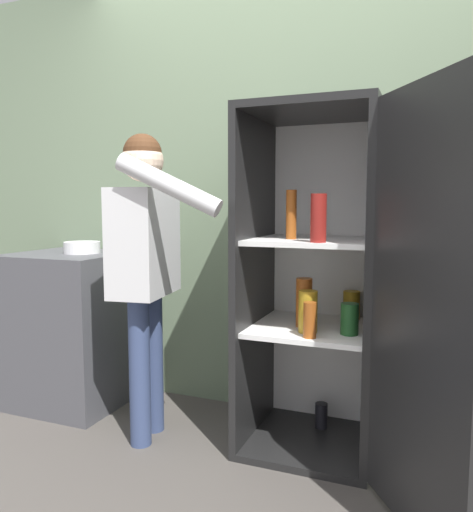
{
  "coord_description": "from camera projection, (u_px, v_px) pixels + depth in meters",
  "views": [
    {
      "loc": [
        0.75,
        -1.74,
        1.21
      ],
      "look_at": [
        -0.2,
        0.62,
        0.94
      ],
      "focal_mm": 35.0,
      "sensor_mm": 36.0,
      "label": 1
    }
  ],
  "objects": [
    {
      "name": "person",
      "position": [
        146.0,
        249.0,
        2.48
      ],
      "size": [
        0.64,
        0.54,
        1.54
      ],
      "color": "#384770",
      "rests_on": "ground_plane"
    },
    {
      "name": "wall_back",
      "position": [
        293.0,
        191.0,
        2.78
      ],
      "size": [
        7.0,
        0.06,
        2.55
      ],
      "color": "gray",
      "rests_on": "ground_plane"
    },
    {
      "name": "refrigerator",
      "position": [
        334.0,
        286.0,
        2.31
      ],
      "size": [
        1.02,
        1.15,
        1.65
      ],
      "color": "black",
      "rests_on": "ground_plane"
    },
    {
      "name": "ground_plane",
      "position": [
        225.0,
        503.0,
        2.01
      ],
      "size": [
        12.0,
        12.0,
        0.0
      ],
      "primitive_type": "plane",
      "color": "#4C4742"
    },
    {
      "name": "bowl",
      "position": [
        82.0,
        247.0,
        2.96
      ],
      "size": [
        0.21,
        0.21,
        0.07
      ],
      "color": "white",
      "rests_on": "counter"
    },
    {
      "name": "counter",
      "position": [
        72.0,
        328.0,
        3.01
      ],
      "size": [
        0.66,
        0.61,
        0.91
      ],
      "color": "#4C4C51",
      "rests_on": "ground_plane"
    }
  ]
}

